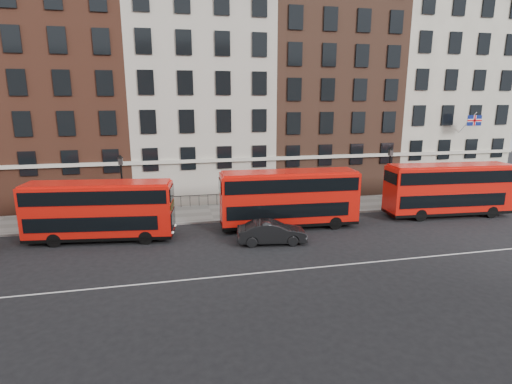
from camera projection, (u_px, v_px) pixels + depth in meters
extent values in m
plane|color=black|center=(230.00, 261.00, 23.96)|extent=(120.00, 120.00, 0.00)
cube|color=gray|center=(211.00, 213.00, 33.92)|extent=(80.00, 5.00, 0.15)
cube|color=gray|center=(214.00, 221.00, 31.55)|extent=(80.00, 0.30, 0.16)
cube|color=white|center=(236.00, 275.00, 22.06)|extent=(70.00, 0.12, 0.01)
cube|color=brown|center=(56.00, 82.00, 35.83)|extent=(12.80, 10.00, 22.00)
cube|color=#B0AA9B|center=(200.00, 99.00, 38.91)|extent=(12.80, 10.00, 19.00)
cube|color=brown|center=(323.00, 89.00, 41.42)|extent=(12.80, 10.00, 21.00)
cube|color=#AFA997|center=(431.00, 94.00, 44.27)|extent=(12.80, 10.00, 20.00)
cube|color=red|center=(100.00, 210.00, 27.02)|extent=(9.89, 3.56, 3.64)
cube|color=black|center=(102.00, 234.00, 27.41)|extent=(9.90, 3.60, 0.22)
cube|color=black|center=(96.00, 219.00, 27.14)|extent=(8.80, 3.49, 0.97)
cube|color=black|center=(98.00, 194.00, 26.77)|extent=(9.54, 3.59, 0.92)
cube|color=red|center=(97.00, 184.00, 26.60)|extent=(9.59, 3.34, 0.17)
cube|color=black|center=(173.00, 219.00, 27.61)|extent=(0.34, 2.02, 1.20)
cube|color=black|center=(172.00, 205.00, 27.38)|extent=(0.30, 1.74, 0.39)
cylinder|color=black|center=(146.00, 238.00, 26.68)|extent=(0.95, 0.38, 0.92)
cylinder|color=black|center=(151.00, 228.00, 28.68)|extent=(0.95, 0.38, 0.92)
cylinder|color=black|center=(54.00, 240.00, 26.17)|extent=(0.95, 0.38, 0.92)
cylinder|color=black|center=(66.00, 230.00, 28.17)|extent=(0.95, 0.38, 0.92)
cube|color=red|center=(289.00, 198.00, 29.86)|extent=(10.35, 3.01, 3.85)
cube|color=black|center=(289.00, 221.00, 30.27)|extent=(10.35, 3.05, 0.23)
cube|color=black|center=(285.00, 207.00, 29.97)|extent=(9.19, 3.02, 1.02)
cube|color=black|center=(289.00, 183.00, 29.59)|extent=(9.97, 3.07, 0.97)
cube|color=red|center=(289.00, 172.00, 29.42)|extent=(10.05, 2.80, 0.18)
cube|color=black|center=(354.00, 205.00, 30.86)|extent=(0.20, 2.14, 1.27)
cube|color=black|center=(354.00, 192.00, 30.62)|extent=(0.18, 1.85, 0.41)
cylinder|color=black|center=(335.00, 223.00, 29.75)|extent=(0.99, 0.33, 0.97)
cylinder|color=black|center=(326.00, 215.00, 31.84)|extent=(0.99, 0.33, 0.97)
cylinder|color=black|center=(253.00, 227.00, 28.75)|extent=(0.99, 0.33, 0.97)
cylinder|color=black|center=(248.00, 219.00, 30.85)|extent=(0.99, 0.33, 0.97)
cube|color=red|center=(448.00, 189.00, 32.80)|extent=(10.43, 3.19, 3.87)
cube|color=black|center=(446.00, 210.00, 33.21)|extent=(10.43, 3.23, 0.23)
cube|color=black|center=(444.00, 197.00, 32.90)|extent=(9.26, 3.18, 1.03)
cube|color=black|center=(450.00, 175.00, 32.52)|extent=(10.04, 3.24, 0.98)
cube|color=red|center=(451.00, 165.00, 32.35)|extent=(10.12, 2.97, 0.18)
cube|color=black|center=(504.00, 196.00, 33.72)|extent=(0.23, 2.15, 1.27)
cube|color=black|center=(505.00, 184.00, 33.48)|extent=(0.21, 1.86, 0.41)
cylinder|color=black|center=(492.00, 212.00, 32.63)|extent=(1.00, 0.34, 0.98)
cylinder|color=black|center=(473.00, 205.00, 34.74)|extent=(1.00, 0.34, 0.98)
cylinder|color=black|center=(420.00, 215.00, 31.72)|extent=(1.00, 0.34, 0.98)
cylinder|color=black|center=(406.00, 208.00, 33.83)|extent=(1.00, 0.34, 0.98)
imported|color=black|center=(272.00, 232.00, 26.82)|extent=(4.80, 2.19, 1.53)
cylinder|color=black|center=(123.00, 194.00, 30.30)|extent=(0.14, 0.14, 4.60)
cylinder|color=black|center=(125.00, 219.00, 30.75)|extent=(0.32, 0.32, 0.60)
cube|color=#262626|center=(120.00, 161.00, 29.72)|extent=(0.32, 0.32, 0.55)
cone|color=black|center=(120.00, 156.00, 29.64)|extent=(0.44, 0.44, 0.25)
cylinder|color=black|center=(388.00, 181.00, 35.08)|extent=(0.14, 0.14, 4.60)
cylinder|color=black|center=(387.00, 203.00, 35.53)|extent=(0.32, 0.32, 0.60)
cube|color=#262626|center=(391.00, 152.00, 34.50)|extent=(0.32, 0.32, 0.55)
cone|color=black|center=(391.00, 148.00, 34.42)|extent=(0.44, 0.44, 0.25)
cylinder|color=black|center=(478.00, 189.00, 36.71)|extent=(0.12, 0.12, 2.60)
cube|color=black|center=(482.00, 172.00, 36.21)|extent=(0.25, 0.30, 0.75)
sphere|color=red|center=(484.00, 170.00, 35.99)|extent=(0.14, 0.14, 0.14)
sphere|color=#0C9919|center=(483.00, 175.00, 36.09)|extent=(0.14, 0.14, 0.14)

